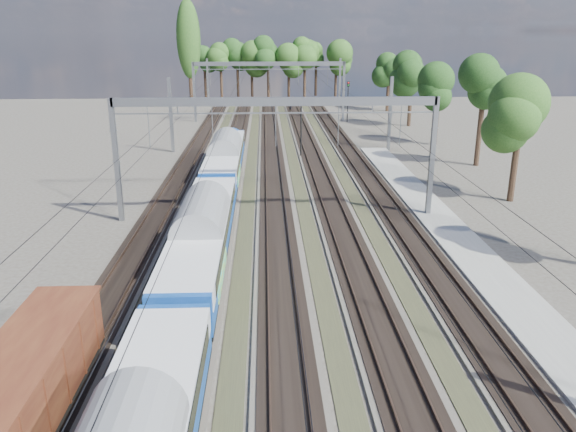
{
  "coord_description": "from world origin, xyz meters",
  "views": [
    {
      "loc": [
        -0.79,
        -10.04,
        13.43
      ],
      "look_at": [
        0.55,
        22.1,
        2.8
      ],
      "focal_mm": 35.0,
      "sensor_mm": 36.0,
      "label": 1
    }
  ],
  "objects_px": {
    "emu_train": "(202,230)",
    "freight_boxcar": "(9,412)",
    "signal_far": "(348,97)",
    "worker": "(291,106)",
    "signal_near": "(301,120)"
  },
  "relations": [
    {
      "from": "worker",
      "to": "signal_far",
      "type": "xyz_separation_m",
      "value": [
        8.18,
        -12.41,
        2.94
      ]
    },
    {
      "from": "signal_far",
      "to": "freight_boxcar",
      "type": "bearing_deg",
      "value": -104.68
    },
    {
      "from": "freight_boxcar",
      "to": "worker",
      "type": "xyz_separation_m",
      "value": [
        12.84,
        83.87,
        -1.03
      ]
    },
    {
      "from": "emu_train",
      "to": "signal_near",
      "type": "xyz_separation_m",
      "value": [
        7.72,
        31.05,
        1.59
      ]
    },
    {
      "from": "freight_boxcar",
      "to": "signal_far",
      "type": "xyz_separation_m",
      "value": [
        21.02,
        71.47,
        1.9
      ]
    },
    {
      "from": "emu_train",
      "to": "freight_boxcar",
      "type": "distance_m",
      "value": 16.02
    },
    {
      "from": "emu_train",
      "to": "signal_near",
      "type": "distance_m",
      "value": 32.04
    },
    {
      "from": "worker",
      "to": "signal_near",
      "type": "distance_m",
      "value": 37.59
    },
    {
      "from": "emu_train",
      "to": "freight_boxcar",
      "type": "bearing_deg",
      "value": -106.33
    },
    {
      "from": "signal_far",
      "to": "emu_train",
      "type": "bearing_deg",
      "value": -104.7
    },
    {
      "from": "freight_boxcar",
      "to": "signal_near",
      "type": "distance_m",
      "value": 48.05
    },
    {
      "from": "emu_train",
      "to": "signal_far",
      "type": "xyz_separation_m",
      "value": [
        16.52,
        56.1,
        1.35
      ]
    },
    {
      "from": "emu_train",
      "to": "worker",
      "type": "distance_m",
      "value": 69.03
    },
    {
      "from": "worker",
      "to": "signal_near",
      "type": "height_order",
      "value": "signal_near"
    },
    {
      "from": "freight_boxcar",
      "to": "signal_far",
      "type": "height_order",
      "value": "signal_far"
    }
  ]
}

